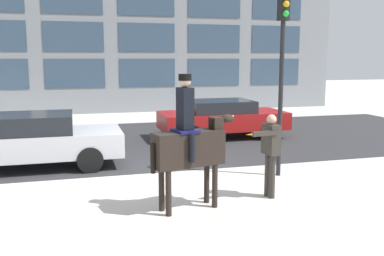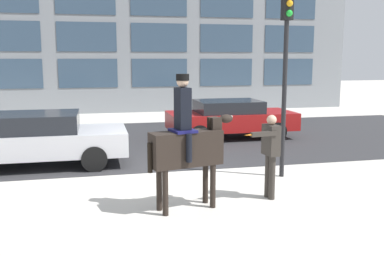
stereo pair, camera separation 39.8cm
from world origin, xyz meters
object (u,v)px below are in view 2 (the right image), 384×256
at_px(pedestrian_bystander, 270,150).
at_px(street_car_near_lane, 38,138).
at_px(mounted_horse_lead, 187,144).
at_px(traffic_light, 286,54).
at_px(street_car_far_lane, 230,118).

distance_m(pedestrian_bystander, street_car_near_lane, 6.30).
bearing_deg(pedestrian_bystander, mounted_horse_lead, -0.35).
bearing_deg(mounted_horse_lead, pedestrian_bystander, -5.53).
height_order(mounted_horse_lead, traffic_light, traffic_light).
bearing_deg(traffic_light, pedestrian_bystander, -122.96).
height_order(street_car_near_lane, street_car_far_lane, street_car_near_lane).
relative_size(pedestrian_bystander, traffic_light, 0.39).
relative_size(mounted_horse_lead, traffic_light, 0.58).
bearing_deg(pedestrian_bystander, traffic_light, -130.79).
relative_size(street_car_near_lane, street_car_far_lane, 1.02).
height_order(pedestrian_bystander, street_car_near_lane, pedestrian_bystander).
distance_m(street_car_far_lane, traffic_light, 5.66).
height_order(street_car_far_lane, traffic_light, traffic_light).
height_order(pedestrian_bystander, street_car_far_lane, pedestrian_bystander).
bearing_deg(street_car_near_lane, pedestrian_bystander, -38.23).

